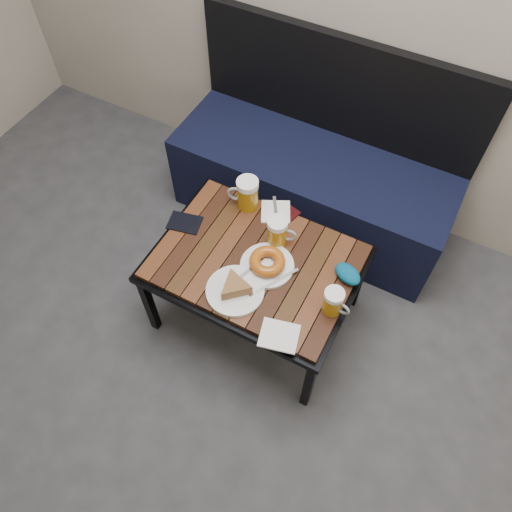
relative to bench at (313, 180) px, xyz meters
The scene contains 13 objects.
room_shell 1.94m from the bench, 88.36° to the right, with size 4.00×4.00×4.00m.
bench is the anchor object (origin of this frame).
cafe_table 0.71m from the bench, 87.06° to the right, with size 0.84×0.62×0.47m.
beer_mug_left 0.55m from the bench, 106.69° to the right, with size 0.15×0.11×0.15m.
beer_mug_centre 0.63m from the bench, 82.93° to the right, with size 0.13×0.10×0.14m.
beer_mug_right 0.89m from the bench, 62.24° to the right, with size 0.11×0.08×0.12m.
plate_pie 0.89m from the bench, 87.75° to the right, with size 0.23×0.23×0.06m.
plate_bagel 0.74m from the bench, 82.62° to the right, with size 0.23×0.27×0.06m.
napkin_left 0.48m from the bench, 90.78° to the right, with size 0.17×0.17×0.01m.
napkin_right 1.01m from the bench, 74.07° to the right, with size 0.17×0.15×0.01m.
passport_navy 0.77m from the bench, 115.95° to the right, with size 0.10×0.14×0.01m, color black.
passport_burgundy 0.48m from the bench, 85.26° to the right, with size 0.09×0.12×0.01m, color black.
knit_pouch 0.75m from the bench, 56.30° to the right, with size 0.12×0.08×0.05m, color navy.
Camera 1 is at (0.53, 0.08, 2.17)m, focal length 35.00 mm.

